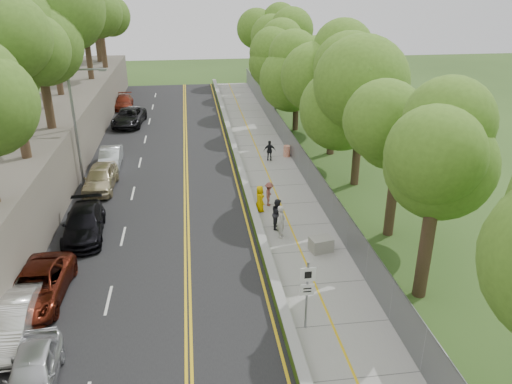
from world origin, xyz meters
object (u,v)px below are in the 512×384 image
(concrete_block, at_px, (321,244))
(person_far, at_px, (270,151))
(construction_barrel, at_px, (287,151))
(car_0, at_px, (33,372))
(car_2, at_px, (37,286))
(streetlight, at_px, (78,119))
(signpost, at_px, (307,288))
(car_1, at_px, (10,322))
(painter_0, at_px, (260,199))

(concrete_block, distance_m, person_far, 14.13)
(construction_barrel, relative_size, concrete_block, 0.80)
(car_0, bearing_deg, car_2, 98.01)
(streetlight, xyz_separation_m, construction_barrel, (14.76, 3.84, -4.15))
(signpost, xyz_separation_m, car_1, (-11.65, 0.97, -1.17))
(car_0, relative_size, car_1, 0.90)
(signpost, distance_m, concrete_block, 6.57)
(signpost, height_order, car_1, signpost)
(car_0, bearing_deg, streetlight, 89.53)
(car_1, bearing_deg, construction_barrel, 51.48)
(streetlight, bearing_deg, person_far, 13.19)
(car_0, height_order, car_1, car_1)
(painter_0, bearing_deg, concrete_block, -172.25)
(streetlight, xyz_separation_m, car_1, (-0.14, -16.05, -3.85))
(car_1, bearing_deg, streetlight, 87.83)
(car_1, xyz_separation_m, painter_0, (11.35, 10.21, 0.08))
(car_2, bearing_deg, construction_barrel, 52.30)
(streetlight, height_order, car_2, streetlight)
(construction_barrel, relative_size, painter_0, 0.54)
(construction_barrel, height_order, painter_0, painter_0)
(car_0, distance_m, person_far, 25.00)
(construction_barrel, distance_m, car_2, 22.67)
(car_2, bearing_deg, person_far, 54.15)
(streetlight, relative_size, car_0, 1.95)
(car_1, relative_size, painter_0, 2.78)
(person_far, bearing_deg, concrete_block, 97.96)
(concrete_block, bearing_deg, person_far, 91.79)
(signpost, height_order, painter_0, signpost)
(streetlight, relative_size, person_far, 5.03)
(car_0, relative_size, car_2, 0.79)
(streetlight, distance_m, person_far, 14.14)
(signpost, height_order, car_0, signpost)
(streetlight, height_order, painter_0, streetlight)
(construction_barrel, height_order, car_0, car_0)
(construction_barrel, bearing_deg, painter_0, -110.16)
(streetlight, bearing_deg, signpost, -55.92)
(car_1, height_order, painter_0, painter_0)
(car_0, xyz_separation_m, painter_0, (9.75, 13.10, 0.13))
(car_0, relative_size, person_far, 2.58)
(signpost, bearing_deg, car_1, 175.25)
(concrete_block, xyz_separation_m, person_far, (-0.44, 14.12, 0.43))
(concrete_block, bearing_deg, car_1, -160.02)
(signpost, relative_size, construction_barrel, 3.50)
(streetlight, xyz_separation_m, painter_0, (11.21, -5.83, -3.77))
(signpost, distance_m, construction_barrel, 21.15)
(painter_0, xyz_separation_m, person_far, (2.05, 8.94, -0.03))
(construction_barrel, bearing_deg, person_far, -154.13)
(concrete_block, xyz_separation_m, car_1, (-13.84, -5.03, 0.37))
(concrete_block, height_order, painter_0, painter_0)
(car_0, bearing_deg, painter_0, 48.44)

